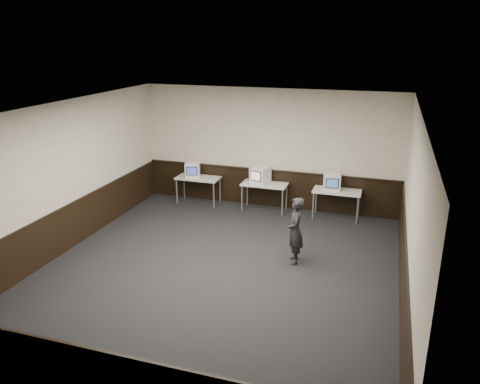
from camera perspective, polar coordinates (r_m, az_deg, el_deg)
name	(u,v)px	position (r m, az deg, el deg)	size (l,w,h in m)	color
floor	(218,271)	(9.50, -2.73, -9.57)	(8.00, 8.00, 0.00)	black
ceiling	(215,111)	(8.48, -3.06, 9.87)	(8.00, 8.00, 0.00)	white
back_wall	(269,149)	(12.54, 3.55, 5.27)	(7.00, 7.00, 0.00)	beige
front_wall	(92,306)	(5.64, -17.63, -13.11)	(7.00, 7.00, 0.00)	beige
left_wall	(61,179)	(10.56, -20.98, 1.50)	(8.00, 8.00, 0.00)	beige
right_wall	(412,216)	(8.36, 20.22, -2.77)	(8.00, 8.00, 0.00)	beige
wainscot_back	(268,188)	(12.82, 3.43, 0.46)	(6.98, 0.04, 1.00)	black
wainscot_left	(68,227)	(10.90, -20.23, -4.04)	(0.04, 7.98, 1.00)	black
wainscot_right	(403,274)	(8.80, 19.29, -9.45)	(0.04, 7.98, 1.00)	black
wainscot_rail	(268,170)	(12.64, 3.45, 2.67)	(6.98, 0.06, 0.04)	black
desk_left	(198,180)	(13.00, -5.12, 1.51)	(1.20, 0.60, 0.75)	silver
desk_center	(264,186)	(12.41, 3.00, 0.73)	(1.20, 0.60, 0.75)	silver
desk_right	(337,193)	(12.10, 11.73, -0.13)	(1.20, 0.60, 0.75)	silver
emac_left	(193,170)	(12.99, -5.80, 2.73)	(0.51, 0.53, 0.40)	white
emac_center	(260,175)	(12.40, 2.48, 2.11)	(0.55, 0.56, 0.43)	white
emac_right	(332,182)	(12.05, 11.13, 1.26)	(0.49, 0.51, 0.42)	white
person	(295,231)	(9.60, 6.75, -4.71)	(0.51, 0.34, 1.41)	black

